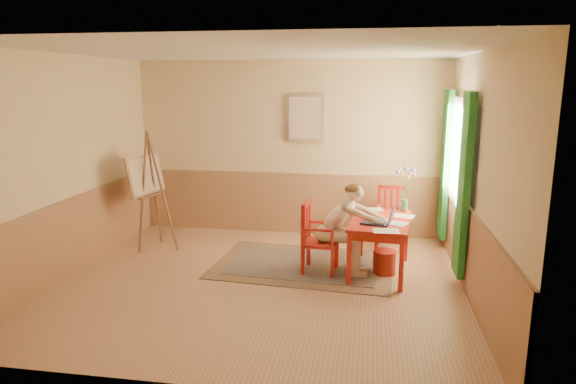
% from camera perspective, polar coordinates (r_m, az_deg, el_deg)
% --- Properties ---
extents(room, '(5.04, 4.54, 2.84)m').
position_cam_1_polar(room, '(6.04, -3.18, 2.24)').
color(room, tan).
rests_on(room, ground).
extents(wainscot, '(5.00, 4.50, 1.00)m').
position_cam_1_polar(wainscot, '(7.01, -1.70, -3.91)').
color(wainscot, '#9C724F').
rests_on(wainscot, room).
extents(window, '(0.12, 2.01, 2.20)m').
position_cam_1_polar(window, '(7.09, 18.33, 2.67)').
color(window, white).
rests_on(window, room).
extents(wall_portrait, '(0.60, 0.05, 0.76)m').
position_cam_1_polar(wall_portrait, '(8.10, 1.89, 8.34)').
color(wall_portrait, '#9A7759').
rests_on(wall_portrait, room).
extents(rug, '(2.52, 1.78, 0.02)m').
position_cam_1_polar(rug, '(6.99, 1.80, -8.20)').
color(rug, '#8C7251').
rests_on(rug, room).
extents(table, '(0.85, 1.27, 0.72)m').
position_cam_1_polar(table, '(6.66, 10.37, -3.81)').
color(table, '#B32519').
rests_on(table, room).
extents(chair_left, '(0.46, 0.45, 0.94)m').
position_cam_1_polar(chair_left, '(6.62, 3.26, -5.16)').
color(chair_left, '#B32519').
rests_on(chair_left, room).
extents(chair_back, '(0.44, 0.46, 0.93)m').
position_cam_1_polar(chair_back, '(7.73, 11.45, -2.87)').
color(chair_back, '#B32519').
rests_on(chair_back, room).
extents(figure, '(0.91, 0.41, 1.21)m').
position_cam_1_polar(figure, '(6.53, 6.17, -3.66)').
color(figure, beige).
rests_on(figure, room).
extents(laptop, '(0.46, 0.34, 0.25)m').
position_cam_1_polar(laptop, '(6.41, 10.42, -3.14)').
color(laptop, '#1E2338').
rests_on(laptop, table).
extents(papers, '(0.75, 1.28, 0.00)m').
position_cam_1_polar(papers, '(6.65, 11.25, -3.05)').
color(papers, white).
rests_on(papers, table).
extents(vase, '(0.30, 0.29, 0.61)m').
position_cam_1_polar(vase, '(7.08, 13.09, 0.11)').
color(vase, '#3F724C').
rests_on(vase, table).
extents(wastebasket, '(0.37, 0.37, 0.32)m').
position_cam_1_polar(wastebasket, '(6.76, 10.80, -7.79)').
color(wastebasket, red).
rests_on(wastebasket, room).
extents(easel, '(0.65, 0.79, 1.77)m').
position_cam_1_polar(easel, '(7.75, -15.55, 1.36)').
color(easel, brown).
rests_on(easel, room).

